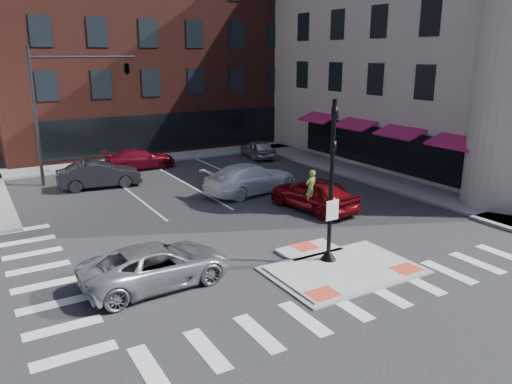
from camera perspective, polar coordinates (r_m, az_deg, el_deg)
ground at (r=18.92m, az=8.99°, el=-8.37°), size 120.00×120.00×0.00m
refuge_island at (r=18.72m, az=9.50°, el=-8.49°), size 5.40×4.65×0.13m
sidewalk_e at (r=32.86m, az=12.55°, el=1.95°), size 3.00×24.00×0.15m
sidewalk_n at (r=38.71m, az=-8.46°, el=4.19°), size 26.00×3.00×0.15m
building_n at (r=47.38m, az=-13.63°, el=15.41°), size 24.40×18.40×15.50m
building_e at (r=41.02m, az=23.22°, el=14.99°), size 21.90×23.90×17.70m
building_far_left at (r=65.66m, az=-24.82°, el=11.93°), size 10.00×12.00×10.00m
building_far_right at (r=70.20m, az=-14.26°, el=13.83°), size 12.00×12.00×12.00m
signal_pole at (r=18.39m, az=8.52°, el=-1.22°), size 0.60×0.60×5.98m
mast_arm_signal at (r=32.18m, az=-17.06°, el=12.42°), size 6.10×2.24×8.00m
silver_suv at (r=17.37m, az=-11.23°, el=-8.18°), size 5.24×2.63×1.42m
red_sedan at (r=25.12m, az=6.60°, el=-0.18°), size 2.72×5.16×1.67m
white_pickup at (r=28.01m, az=-0.55°, el=1.56°), size 5.99×3.19×1.65m
bg_car_dark at (r=30.55m, az=-17.51°, el=1.92°), size 4.86×2.13×1.55m
bg_car_silver at (r=37.64m, az=0.19°, el=4.98°), size 2.17×4.18×1.36m
bg_car_red at (r=34.83m, az=-13.11°, el=3.71°), size 4.81×2.08×1.38m
cyclist at (r=24.36m, az=6.29°, el=-0.87°), size 0.75×1.82×2.25m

